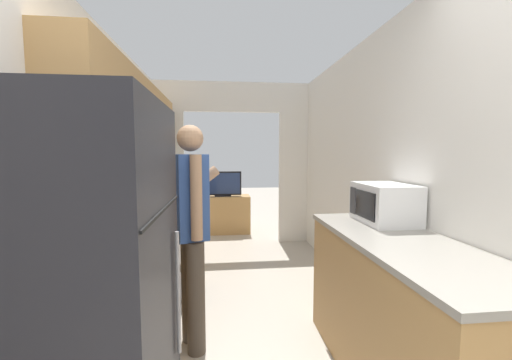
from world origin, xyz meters
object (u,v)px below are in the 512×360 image
Objects in this scene: refrigerator at (74,295)px; person at (192,231)px; knife at (154,199)px; range_oven at (148,253)px; tv_cabinet at (223,214)px; television at (223,184)px; microwave at (384,203)px.

person is at bearing 64.89° from refrigerator.
range_oven is at bearing -124.78° from knife.
range_oven reaches higher than knife.
range_oven is (-0.07, 1.66, -0.36)m from refrigerator.
person is at bearing -105.64° from knife.
knife is (-0.76, -2.07, 0.60)m from tv_cabinet.
refrigerator is 0.98m from person.
television is at bearing 73.75° from range_oven.
refrigerator is 2.53× the size of television.
tv_cabinet is at bearing 74.01° from range_oven.
range_oven is 1.63× the size of television.
microwave reaches higher than television.
knife reaches higher than tv_cabinet.
range_oven is 2.63m from television.
range_oven is at bearing 13.34° from person.
knife is (-0.76, -2.03, 0.05)m from television.
refrigerator is 4.28m from tv_cabinet.
knife is at bearing 144.53° from microwave.
tv_cabinet is 0.55m from television.
range_oven is 2.65m from tv_cabinet.
refrigerator is 2.13m from knife.
range_oven is 1.12× the size of tv_cabinet.
television is at bearing -90.00° from tv_cabinet.
range_oven is at bearing 154.67° from microwave.
refrigerator reaches higher than range_oven.
refrigerator reaches higher than tv_cabinet.
microwave is (1.39, -0.12, 0.19)m from person.
refrigerator is 1.70m from range_oven.
knife is (-0.03, 0.47, 0.46)m from range_oven.
person is (0.41, 0.89, 0.04)m from refrigerator.
range_oven reaches higher than tv_cabinet.
tv_cabinet is at bearing -23.07° from person.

